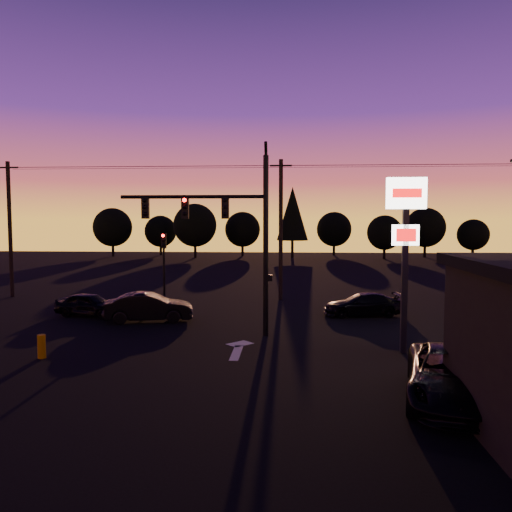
% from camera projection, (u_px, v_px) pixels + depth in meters
% --- Properties ---
extents(ground, '(120.00, 120.00, 0.00)m').
position_uv_depth(ground, '(220.00, 360.00, 18.49)').
color(ground, black).
rests_on(ground, ground).
extents(lane_arrow, '(1.20, 3.10, 0.01)m').
position_uv_depth(lane_arrow, '(238.00, 348.00, 20.11)').
color(lane_arrow, beige).
rests_on(lane_arrow, ground).
extents(traffic_signal_mast, '(6.79, 0.52, 8.58)m').
position_uv_depth(traffic_signal_mast, '(230.00, 225.00, 22.10)').
color(traffic_signal_mast, black).
rests_on(traffic_signal_mast, ground).
extents(secondary_signal, '(0.30, 0.31, 4.35)m').
position_uv_depth(secondary_signal, '(164.00, 258.00, 30.03)').
color(secondary_signal, black).
rests_on(secondary_signal, ground).
extents(pylon_sign, '(1.50, 0.28, 6.80)m').
position_uv_depth(pylon_sign, '(406.00, 227.00, 19.15)').
color(pylon_sign, black).
rests_on(pylon_sign, ground).
extents(utility_pole_0, '(1.40, 0.26, 9.00)m').
position_uv_depth(utility_pole_0, '(10.00, 228.00, 33.12)').
color(utility_pole_0, black).
rests_on(utility_pole_0, ground).
extents(utility_pole_1, '(1.40, 0.26, 9.00)m').
position_uv_depth(utility_pole_1, '(281.00, 229.00, 31.95)').
color(utility_pole_1, black).
rests_on(utility_pole_1, ground).
extents(power_wires, '(36.00, 1.22, 0.07)m').
position_uv_depth(power_wires, '(281.00, 166.00, 31.65)').
color(power_wires, black).
rests_on(power_wires, ground).
extents(bollard, '(0.30, 0.30, 0.89)m').
position_uv_depth(bollard, '(42.00, 346.00, 18.69)').
color(bollard, '#A87300').
rests_on(bollard, ground).
extents(tree_0, '(5.36, 5.36, 6.74)m').
position_uv_depth(tree_0, '(113.00, 227.00, 69.38)').
color(tree_0, black).
rests_on(tree_0, ground).
extents(tree_1, '(4.54, 4.54, 5.71)m').
position_uv_depth(tree_1, '(161.00, 231.00, 72.02)').
color(tree_1, black).
rests_on(tree_1, ground).
extents(tree_2, '(5.77, 5.78, 7.26)m').
position_uv_depth(tree_2, '(195.00, 225.00, 66.58)').
color(tree_2, black).
rests_on(tree_2, ground).
extents(tree_3, '(4.95, 4.95, 6.22)m').
position_uv_depth(tree_3, '(242.00, 229.00, 70.21)').
color(tree_3, black).
rests_on(tree_3, ground).
extents(tree_4, '(4.18, 4.18, 9.50)m').
position_uv_depth(tree_4, '(292.00, 214.00, 66.61)').
color(tree_4, black).
rests_on(tree_4, ground).
extents(tree_5, '(4.95, 4.95, 6.22)m').
position_uv_depth(tree_5, '(334.00, 229.00, 71.35)').
color(tree_5, black).
rests_on(tree_5, ground).
extents(tree_6, '(4.54, 4.54, 5.71)m').
position_uv_depth(tree_6, '(385.00, 233.00, 65.01)').
color(tree_6, black).
rests_on(tree_6, ground).
extents(tree_7, '(5.36, 5.36, 6.74)m').
position_uv_depth(tree_7, '(425.00, 228.00, 67.56)').
color(tree_7, black).
rests_on(tree_7, ground).
extents(tree_8, '(4.12, 4.12, 5.19)m').
position_uv_depth(tree_8, '(473.00, 235.00, 66.24)').
color(tree_8, black).
rests_on(tree_8, ground).
extents(car_left, '(3.93, 2.24, 1.26)m').
position_uv_depth(car_left, '(90.00, 304.00, 26.77)').
color(car_left, black).
rests_on(car_left, ground).
extents(car_mid, '(4.65, 2.38, 1.46)m').
position_uv_depth(car_mid, '(149.00, 307.00, 25.38)').
color(car_mid, black).
rests_on(car_mid, ground).
extents(car_right, '(4.37, 2.20, 1.22)m').
position_uv_depth(car_right, '(363.00, 304.00, 26.90)').
color(car_right, black).
rests_on(car_right, ground).
extents(suv_parked, '(3.74, 5.87, 1.51)m').
position_uv_depth(suv_parked, '(453.00, 376.00, 14.17)').
color(suv_parked, black).
rests_on(suv_parked, ground).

